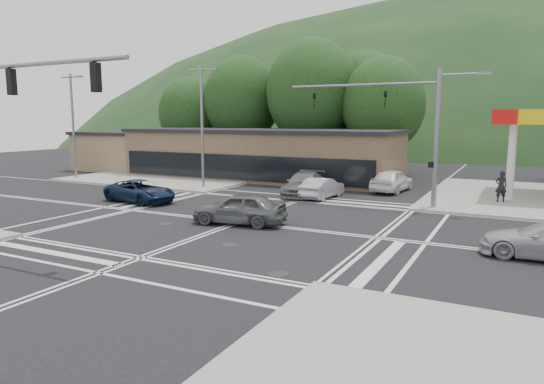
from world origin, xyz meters
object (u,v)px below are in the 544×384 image
at_px(car_grey_center, 239,208).
at_px(car_northbound, 304,184).
at_px(car_queue_b, 392,180).
at_px(pedestrian, 501,186).
at_px(car_blue_west, 140,191).
at_px(car_queue_a, 322,188).

bearing_deg(car_grey_center, car_northbound, 174.63).
distance_m(car_queue_b, pedestrian, 7.47).
relative_size(car_grey_center, car_queue_b, 0.97).
bearing_deg(car_blue_west, car_northbound, -39.07).
bearing_deg(car_northbound, car_blue_west, -148.23).
relative_size(car_grey_center, car_northbound, 0.87).
bearing_deg(car_grey_center, car_queue_b, 154.08).
height_order(car_blue_west, car_northbound, car_northbound).
relative_size(car_blue_west, car_grey_center, 1.07).
bearing_deg(car_grey_center, pedestrian, 127.50).
height_order(car_grey_center, car_queue_b, car_queue_b).
distance_m(car_queue_a, car_northbound, 1.58).
bearing_deg(pedestrian, car_queue_b, -36.21).
distance_m(car_blue_west, car_grey_center, 9.29).
bearing_deg(car_blue_west, car_queue_b, -38.51).
height_order(car_grey_center, car_northbound, car_grey_center).
xyz_separation_m(car_queue_b, pedestrian, (7.17, -2.05, 0.28)).
xyz_separation_m(car_grey_center, pedestrian, (11.32, 12.25, 0.31)).
xyz_separation_m(car_grey_center, car_queue_a, (0.75, 9.30, -0.11)).
relative_size(car_queue_a, car_northbound, 0.77).
relative_size(car_northbound, pedestrian, 2.83).
bearing_deg(car_queue_b, car_blue_west, 47.59).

